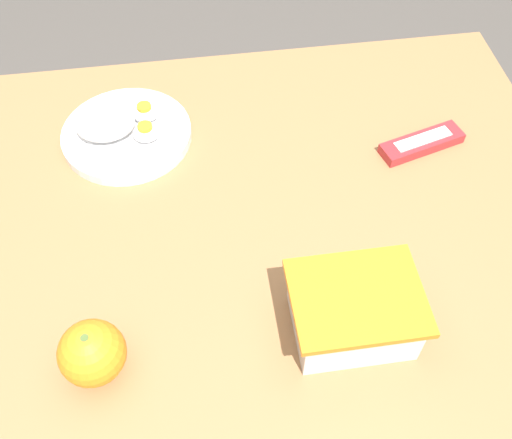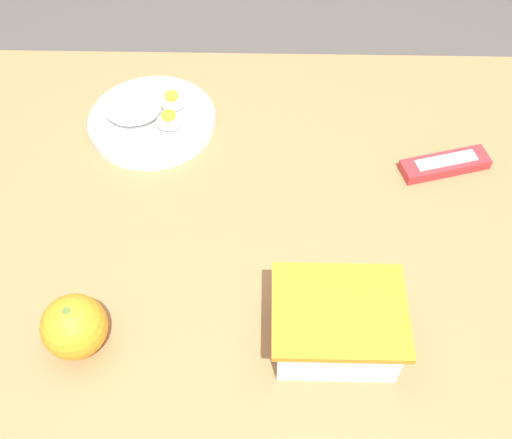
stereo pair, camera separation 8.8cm
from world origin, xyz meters
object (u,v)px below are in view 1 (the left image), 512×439
object	(u,v)px
orange_fruit	(96,353)
candy_bar	(424,143)
food_container	(356,313)
rice_plate	(125,131)

from	to	relation	value
orange_fruit	candy_bar	world-z (taller)	orange_fruit
food_container	rice_plate	bearing A→B (deg)	-53.71
orange_fruit	rice_plate	size ratio (longest dim) A/B	0.39
candy_bar	orange_fruit	bearing A→B (deg)	31.06
rice_plate	food_container	bearing A→B (deg)	126.29
orange_fruit	candy_bar	size ratio (longest dim) A/B	0.56
orange_fruit	rice_plate	bearing A→B (deg)	-95.20
food_container	rice_plate	size ratio (longest dim) A/B	0.76
food_container	orange_fruit	distance (m)	0.34
food_container	candy_bar	size ratio (longest dim) A/B	1.10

